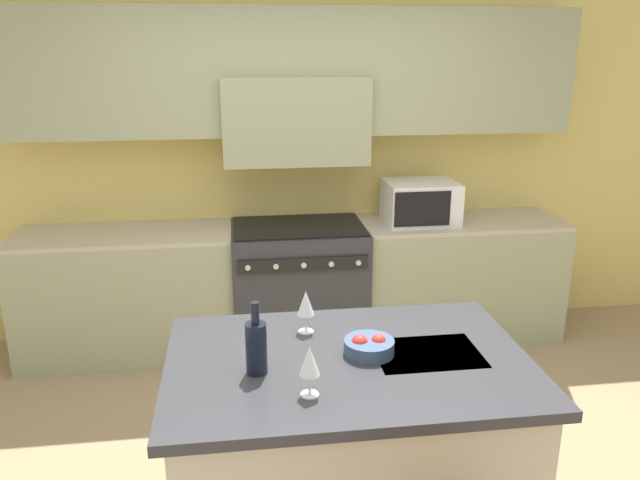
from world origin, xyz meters
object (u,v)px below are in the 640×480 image
Objects in this scene: wine_glass_near at (310,362)px; wine_bottle at (256,346)px; fruit_bowl at (369,346)px; wine_glass_far at (306,304)px; range_stove at (299,286)px; microwave at (420,202)px.

wine_bottle is at bearing 133.19° from wine_glass_near.
fruit_bowl is (0.47, 0.09, -0.08)m from wine_bottle.
wine_glass_far is at bearing 84.98° from wine_glass_near.
wine_glass_far reaches higher than range_stove.
wine_glass_near is (-1.09, -2.27, -0.01)m from microwave.
wine_glass_near is (0.19, -0.20, 0.02)m from wine_bottle.
wine_glass_far is (-1.04, -1.74, -0.01)m from microwave.
range_stove is 4.79× the size of wine_glass_far.
wine_glass_near reaches higher than range_stove.
fruit_bowl is (0.28, 0.29, -0.10)m from wine_glass_near.
wine_glass_near is at bearing -46.81° from wine_bottle.
microwave is 2.14m from fruit_bowl.
wine_bottle is 0.27m from wine_glass_near.
range_stove is 4.51× the size of fruit_bowl.
microwave is at bearing 58.47° from wine_bottle.
wine_glass_near is at bearing -115.56° from microwave.
wine_glass_far is (-0.14, -1.72, 0.59)m from range_stove.
fruit_bowl is (0.10, -1.96, 0.49)m from range_stove.
wine_bottle reaches higher than wine_glass_far.
wine_bottle is (-0.37, -2.05, 0.56)m from range_stove.
microwave reaches higher than range_stove.
wine_bottle reaches higher than wine_glass_near.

